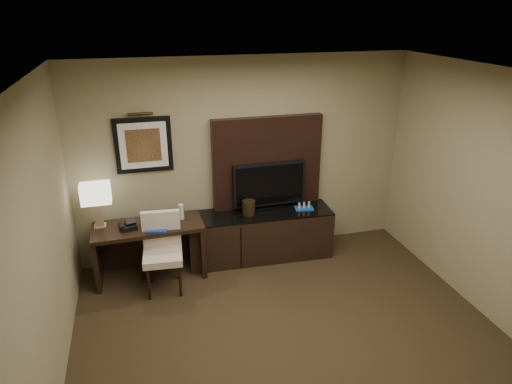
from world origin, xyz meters
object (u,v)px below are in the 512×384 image
object	(u,v)px
tv	(269,184)
ice_bucket	(249,208)
desk	(150,250)
desk_chair	(163,255)
credenza	(260,235)
water_bottle	(181,212)
table_lamp	(97,206)
desk_phone	(128,225)
minibar_tray	(304,206)

from	to	relation	value
tv	ice_bucket	world-z (taller)	tv
desk	desk_chair	bearing A→B (deg)	-70.64
credenza	water_bottle	distance (m)	1.16
tv	table_lamp	bearing A→B (deg)	-176.70
tv	water_bottle	xyz separation A→B (m)	(-1.22, -0.17, -0.19)
tv	desk_phone	size ratio (longest dim) A/B	5.24
credenza	tv	bearing A→B (deg)	42.21
desk	desk_phone	distance (m)	0.47
desk_phone	minibar_tray	bearing A→B (deg)	-11.36
credenza	minibar_tray	distance (m)	0.73
desk	table_lamp	world-z (taller)	table_lamp
tv	ice_bucket	xyz separation A→B (m)	(-0.33, -0.15, -0.25)
tv	minibar_tray	xyz separation A→B (m)	(0.45, -0.19, -0.30)
credenza	desk_phone	world-z (taller)	desk_phone
desk	ice_bucket	size ratio (longest dim) A/B	7.00
table_lamp	water_bottle	xyz separation A→B (m)	(1.00, -0.04, -0.18)
desk_chair	water_bottle	xyz separation A→B (m)	(0.29, 0.44, 0.34)
table_lamp	ice_bucket	bearing A→B (deg)	-0.68
table_lamp	desk_chair	bearing A→B (deg)	-34.16
desk	credenza	world-z (taller)	desk
desk	water_bottle	xyz separation A→B (m)	(0.43, 0.07, 0.46)
desk_chair	desk_phone	world-z (taller)	desk_chair
minibar_tray	tv	bearing A→B (deg)	157.12
desk_chair	table_lamp	size ratio (longest dim) A/B	1.74
tv	desk_chair	size ratio (longest dim) A/B	1.04
tv	minibar_tray	bearing A→B (deg)	-22.88
desk	ice_bucket	distance (m)	1.39
tv	desk_chair	bearing A→B (deg)	-158.03
desk_phone	minibar_tray	xyz separation A→B (m)	(2.33, 0.09, -0.06)
water_bottle	minibar_tray	size ratio (longest dim) A/B	0.80
water_bottle	ice_bucket	world-z (taller)	water_bottle
table_lamp	water_bottle	size ratio (longest dim) A/B	2.80
desk_chair	ice_bucket	world-z (taller)	desk_chair
table_lamp	desk_phone	bearing A→B (deg)	-24.51
credenza	table_lamp	bearing A→B (deg)	-177.91
credenza	desk_chair	distance (m)	1.43
minibar_tray	table_lamp	bearing A→B (deg)	178.69
minibar_tray	ice_bucket	bearing A→B (deg)	177.16
desk_chair	tv	bearing A→B (deg)	26.69
credenza	desk_phone	size ratio (longest dim) A/B	10.24
desk_phone	water_bottle	bearing A→B (deg)	-4.13
ice_bucket	minibar_tray	world-z (taller)	ice_bucket
tv	table_lamp	world-z (taller)	tv
credenza	minibar_tray	xyz separation A→B (m)	(0.62, -0.05, 0.38)
desk	minibar_tray	size ratio (longest dim) A/B	5.49
tv	desk_phone	distance (m)	1.92
minibar_tray	credenza	bearing A→B (deg)	175.47
credenza	minibar_tray	bearing A→B (deg)	-2.09
desk	desk_phone	xyz separation A→B (m)	(-0.23, -0.04, 0.41)
tv	table_lamp	xyz separation A→B (m)	(-2.22, -0.13, -0.02)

